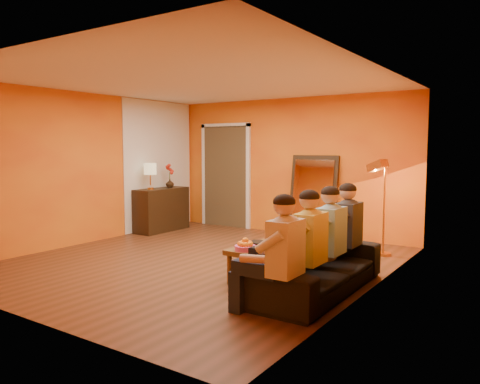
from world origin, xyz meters
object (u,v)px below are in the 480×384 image
Objects in this scene: vase at (170,183)px; sideboard at (162,210)px; person_far_left at (286,258)px; mirror_frame at (313,196)px; table_lamp at (150,176)px; coffee_table at (271,261)px; dog at (322,250)px; wine_bottle at (273,234)px; tumbler at (284,240)px; person_mid_left at (310,248)px; sofa at (317,265)px; person_mid_right at (331,239)px; laptop at (296,241)px; person_far_right at (348,232)px; floor_lamp at (384,209)px.

sideboard is at bearing -90.00° from vase.
mirror_frame is at bearing 111.56° from person_far_left.
table_lamp reaches higher than coffee_table.
dog is 2.32× the size of wine_bottle.
tumbler is (3.63, -1.28, -0.63)m from table_lamp.
sideboard is 4.97m from person_mid_left.
sideboard is 3.90m from coffee_table.
wine_bottle reaches higher than sofa.
sideboard is 0.97× the size of person_far_left.
table_lamp is at bearing 160.83° from person_mid_right.
person_mid_right is 0.79m from tumbler.
person_mid_left is at bearing -37.20° from wine_bottle.
person_mid_right is at bearing -52.43° from sofa.
laptop is (3.69, -1.05, -0.67)m from table_lamp.
sideboard is 0.97× the size of person_mid_right.
mirror_frame is 1.25× the size of person_mid_left.
tumbler is (-0.74, 1.34, -0.14)m from person_far_left.
dog is 0.67m from wine_bottle.
mirror_frame is at bearing 16.57° from vase.
person_far_right reaches higher than coffee_table.
vase reaches higher than tumbler.
table_lamp reaches higher than sofa.
person_mid_left is 1.09m from tumbler.
table_lamp reaches higher than tumbler.
floor_lamp is (4.33, 0.62, -0.39)m from table_lamp.
tumbler is at bearing -72.55° from mirror_frame.
laptop is (0.06, 0.23, -0.04)m from tumbler.
wine_bottle is at bearing -29.37° from vase.
coffee_table is (0.72, -2.78, -0.55)m from mirror_frame.
person_far_left is at bearing -172.59° from sofa.
table_lamp is at bearing 149.07° from person_far_left.
person_far_left reaches higher than dog.
floor_lamp is (1.54, -0.76, -0.04)m from mirror_frame.
laptop is at bearing 44.28° from sofa.
person_mid_left reaches higher than sofa.
wine_bottle is 1.00× the size of laptop.
wine_bottle is at bearing -88.71° from floor_lamp.
person_far_right is at bearing 30.67° from wine_bottle.
person_mid_right is 3.94× the size of wine_bottle.
person_far_left is (0.86, -1.22, 0.40)m from coffee_table.
floor_lamp reaches higher than dog.
person_far_left is (4.37, -2.62, -0.49)m from table_lamp.
mirror_frame is 3.13m from table_lamp.
mirror_frame is 2.11× the size of dog.
floor_lamp is at bearing 69.40° from wine_bottle.
person_mid_left is at bearing -65.39° from mirror_frame.
tumbler is at bearing 61.18° from sofa.
table_lamp reaches higher than person_mid_left.
sideboard is 0.97× the size of coffee_table.
person_mid_left is at bearing -67.07° from laptop.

